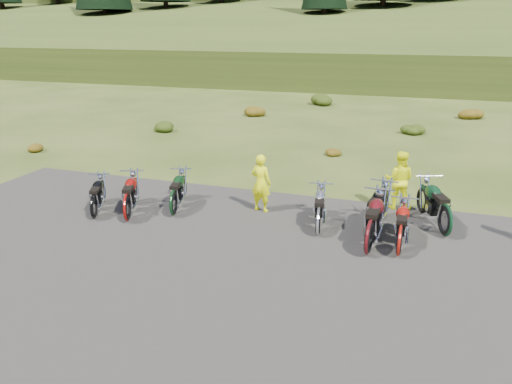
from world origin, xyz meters
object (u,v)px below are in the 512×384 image
(motorcycle_0, at_px, (95,219))
(person_middle, at_px, (261,184))
(motorcycle_3, at_px, (318,235))
(motorcycle_7, at_px, (443,236))

(motorcycle_0, bearing_deg, person_middle, -88.73)
(motorcycle_0, height_order, motorcycle_3, motorcycle_3)
(motorcycle_3, distance_m, person_middle, 2.32)
(motorcycle_0, distance_m, motorcycle_7, 9.10)
(motorcycle_3, distance_m, motorcycle_7, 3.11)
(motorcycle_7, height_order, person_middle, person_middle)
(motorcycle_3, height_order, motorcycle_7, motorcycle_7)
(motorcycle_0, relative_size, person_middle, 1.14)
(motorcycle_7, xyz_separation_m, person_middle, (-4.83, 0.20, 0.81))
(person_middle, bearing_deg, motorcycle_0, 36.64)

